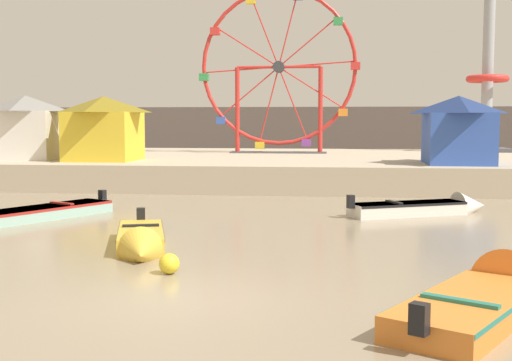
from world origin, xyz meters
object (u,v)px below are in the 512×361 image
at_px(motorboat_seafoam, 19,215).
at_px(motorboat_mustard_yellow, 141,241).
at_px(drop_tower_steel_tower, 487,82).
at_px(carnival_booth_yellow_awning, 104,127).
at_px(ferris_wheel_red_frame, 279,71).
at_px(mooring_buoy_orange, 169,264).
at_px(motorboat_white_red_stripe, 429,207).
at_px(motorboat_orange_hull, 490,295).
at_px(carnival_booth_white_ticket, 26,126).
at_px(carnival_booth_blue_tent, 458,129).

bearing_deg(motorboat_seafoam, motorboat_mustard_yellow, 80.05).
bearing_deg(drop_tower_steel_tower, carnival_booth_yellow_awning, -150.14).
height_order(motorboat_seafoam, carnival_booth_yellow_awning, carnival_booth_yellow_awning).
bearing_deg(motorboat_mustard_yellow, ferris_wheel_red_frame, 160.46).
xyz_separation_m(motorboat_mustard_yellow, carnival_booth_yellow_awning, (-6.64, 16.00, 2.67)).
relative_size(drop_tower_steel_tower, carnival_booth_yellow_awning, 2.83).
bearing_deg(mooring_buoy_orange, motorboat_white_red_stripe, 55.83).
xyz_separation_m(motorboat_orange_hull, mooring_buoy_orange, (-6.13, 1.85, -0.01)).
bearing_deg(carnival_booth_yellow_awning, motorboat_seafoam, -84.02).
height_order(motorboat_orange_hull, ferris_wheel_red_frame, ferris_wheel_red_frame).
distance_m(motorboat_mustard_yellow, ferris_wheel_red_frame, 25.38).
relative_size(ferris_wheel_red_frame, drop_tower_steel_tower, 0.91).
distance_m(motorboat_white_red_stripe, mooring_buoy_orange, 11.88).
bearing_deg(motorboat_white_red_stripe, motorboat_orange_hull, -117.96).
bearing_deg(carnival_booth_yellow_awning, motorboat_orange_hull, -55.86).
distance_m(motorboat_orange_hull, carnival_booth_yellow_awning, 24.79).
xyz_separation_m(motorboat_seafoam, carnival_booth_white_ticket, (-5.61, 12.23, 2.72)).
xyz_separation_m(motorboat_white_red_stripe, carnival_booth_yellow_awning, (-14.64, 8.53, 2.66)).
xyz_separation_m(motorboat_white_red_stripe, drop_tower_steel_tower, (6.27, 20.54, 5.44)).
bearing_deg(motorboat_orange_hull, motorboat_seafoam, 87.33).
bearing_deg(carnival_booth_blue_tent, motorboat_white_red_stripe, -105.53).
distance_m(motorboat_white_red_stripe, motorboat_seafoam, 13.66).
height_order(drop_tower_steel_tower, mooring_buoy_orange, drop_tower_steel_tower).
xyz_separation_m(motorboat_mustard_yellow, carnival_booth_blue_tent, (10.32, 15.40, 2.63)).
bearing_deg(motorboat_orange_hull, motorboat_mustard_yellow, 91.08).
height_order(motorboat_mustard_yellow, ferris_wheel_red_frame, ferris_wheel_red_frame).
relative_size(carnival_booth_white_ticket, carnival_booth_yellow_awning, 0.92).
bearing_deg(mooring_buoy_orange, motorboat_seafoam, 135.43).
distance_m(carnival_booth_white_ticket, mooring_buoy_orange, 22.47).
xyz_separation_m(motorboat_seafoam, motorboat_orange_hull, (12.69, -8.32, 0.01)).
distance_m(motorboat_white_red_stripe, motorboat_orange_hull, 11.70).
distance_m(motorboat_orange_hull, drop_tower_steel_tower, 33.39).
bearing_deg(drop_tower_steel_tower, carnival_booth_blue_tent, -107.43).
distance_m(motorboat_seafoam, motorboat_orange_hull, 15.18).
bearing_deg(ferris_wheel_red_frame, motorboat_white_red_stripe, -68.69).
relative_size(motorboat_seafoam, mooring_buoy_orange, 12.96).
xyz_separation_m(carnival_booth_yellow_awning, carnival_booth_blue_tent, (16.96, -0.60, -0.03)).
bearing_deg(motorboat_seafoam, drop_tower_steel_tower, 168.90).
height_order(motorboat_orange_hull, mooring_buoy_orange, motorboat_orange_hull).
height_order(carnival_booth_yellow_awning, carnival_booth_blue_tent, carnival_booth_yellow_awning).
height_order(motorboat_mustard_yellow, motorboat_seafoam, motorboat_seafoam).
height_order(motorboat_white_red_stripe, carnival_booth_yellow_awning, carnival_booth_yellow_awning).
xyz_separation_m(motorboat_orange_hull, carnival_booth_blue_tent, (2.86, 19.62, 2.64)).
xyz_separation_m(drop_tower_steel_tower, carnival_booth_blue_tent, (-3.96, -12.61, -2.82)).
distance_m(drop_tower_steel_tower, carnival_booth_white_ticket, 27.84).
distance_m(ferris_wheel_red_frame, carnival_booth_white_ticket, 15.08).
bearing_deg(motorboat_seafoam, ferris_wheel_red_frame, -169.56).
distance_m(motorboat_white_red_stripe, ferris_wheel_red_frame, 19.37).
xyz_separation_m(motorboat_white_red_stripe, motorboat_seafoam, (-13.24, -3.37, -0.03)).
relative_size(motorboat_mustard_yellow, drop_tower_steel_tower, 0.39).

